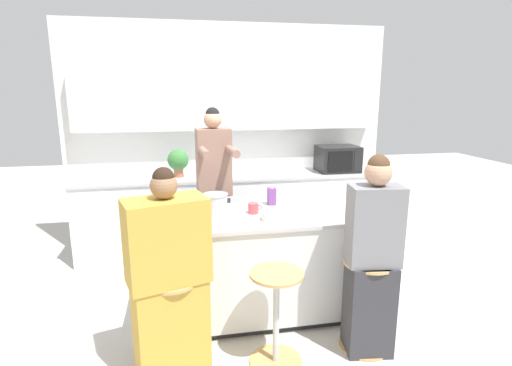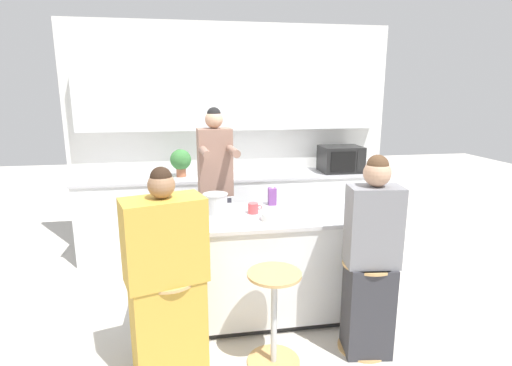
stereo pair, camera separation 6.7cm
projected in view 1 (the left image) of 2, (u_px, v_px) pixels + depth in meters
The scene contains 18 objects.
ground_plane at pixel (258, 312), 3.52m from camera, with size 16.00×16.00×0.00m, color beige.
wall_back at pixel (230, 122), 4.87m from camera, with size 3.92×0.22×2.70m.
back_counter at pixel (234, 212), 4.84m from camera, with size 3.64×0.60×0.94m.
kitchen_island at pixel (258, 264), 3.42m from camera, with size 1.77×0.78×0.91m.
bar_stool_leftmost at pixel (173, 321), 2.70m from camera, with size 0.38×0.38×0.70m.
bar_stool_center at pixel (276, 314), 2.79m from camera, with size 0.38×0.38×0.70m.
bar_stool_rightmost at pixel (367, 301), 2.97m from camera, with size 0.38×0.38×0.70m.
person_cooking at pixel (215, 198), 3.91m from camera, with size 0.36×0.60×1.76m.
person_wrapped_blanket at pixel (169, 283), 2.61m from camera, with size 0.57×0.42×1.45m.
person_seated_near at pixel (372, 265), 2.87m from camera, with size 0.39×0.30×1.49m.
cooking_pot at pixel (215, 203), 3.35m from camera, with size 0.30×0.21×0.16m.
fruit_bowl at pixel (274, 216), 3.17m from camera, with size 0.20×0.20×0.06m.
mixing_bowl_steel at pixel (174, 220), 3.07m from camera, with size 0.22×0.22×0.06m.
coffee_cup_near at pixel (253, 208), 3.34m from camera, with size 0.12×0.09×0.09m.
banana_bunch at pixel (186, 210), 3.37m from camera, with size 0.15×0.11×0.05m.
juice_carton at pixel (272, 196), 3.59m from camera, with size 0.07×0.07×0.17m.
microwave at pixel (338, 159), 4.91m from camera, with size 0.49×0.39×0.31m.
potted_plant at pixel (178, 161), 4.58m from camera, with size 0.24×0.24×0.32m.
Camera 1 is at (-0.61, -3.12, 1.91)m, focal length 28.00 mm.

